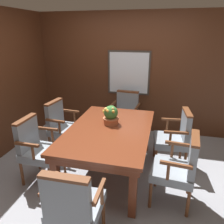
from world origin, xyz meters
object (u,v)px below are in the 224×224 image
chair_head_far (126,113)px  chair_head_near (73,204)px  chair_right_far (175,136)px  chair_right_near (179,166)px  potted_plant (111,115)px  dining_table (110,134)px  chair_left_near (37,147)px  chair_left_far (62,124)px

chair_head_far → chair_head_near: same height
chair_right_far → chair_right_near: size_ratio=1.00×
potted_plant → dining_table: bearing=-82.3°
chair_left_near → chair_right_far: bearing=-65.8°
dining_table → chair_right_near: 1.08m
chair_head_near → potted_plant: 1.52m
chair_head_far → chair_right_far: 1.27m
chair_left_near → chair_left_far: bearing=1.1°
chair_right_far → chair_head_near: bearing=-34.8°
chair_head_far → chair_left_near: 1.93m
dining_table → potted_plant: 0.28m
chair_left_near → chair_right_near: bearing=-89.7°
chair_right_far → chair_head_far: bearing=-137.1°
chair_left_far → chair_head_near: bearing=-145.5°
chair_right_near → chair_head_near: bearing=-42.6°
chair_left_far → chair_right_near: (1.95, -0.83, 0.00)m
chair_right_far → chair_head_near: same height
dining_table → chair_right_far: chair_right_far is taller
dining_table → potted_plant: bearing=97.7°
dining_table → chair_head_near: 1.32m
chair_right_near → chair_head_near: 1.33m
dining_table → chair_left_near: chair_left_near is taller
chair_left_far → chair_head_near: 1.96m
chair_head_far → chair_right_near: 1.95m
chair_right_near → chair_left_near: bearing=-84.9°
dining_table → potted_plant: (-0.02, 0.16, 0.23)m
chair_head_far → chair_left_near: size_ratio=1.00×
chair_head_near → chair_left_far: bearing=-62.1°
potted_plant → chair_head_far: bearing=88.5°
chair_right_near → potted_plant: bearing=-114.9°
potted_plant → chair_right_near: bearing=-30.5°
chair_right_near → chair_head_far: bearing=-144.3°
chair_left_far → potted_plant: (0.94, -0.23, 0.35)m
chair_left_far → chair_left_near: size_ratio=1.00×
chair_right_near → dining_table: bearing=-107.9°
dining_table → chair_right_far: 1.05m
chair_head_near → chair_left_near: bearing=-44.8°
chair_right_far → chair_left_near: same height
dining_table → potted_plant: potted_plant is taller
chair_left_far → chair_head_far: same height
chair_head_far → potted_plant: potted_plant is taller
chair_left_far → chair_right_far: 1.92m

